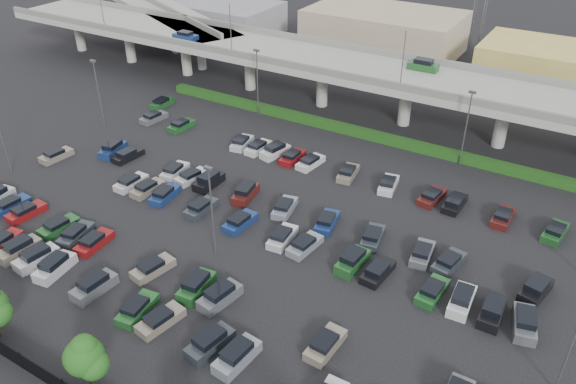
{
  "coord_description": "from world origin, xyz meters",
  "views": [
    {
      "loc": [
        30.18,
        -43.49,
        36.03
      ],
      "look_at": [
        1.82,
        3.51,
        2.0
      ],
      "focal_mm": 35.0,
      "sensor_mm": 36.0,
      "label": 1
    }
  ],
  "objects": [
    {
      "name": "ground",
      "position": [
        0.0,
        0.0,
        0.0
      ],
      "size": [
        280.0,
        280.0,
        0.0
      ],
      "primitive_type": "plane",
      "color": "black"
    },
    {
      "name": "overpass",
      "position": [
        -0.17,
        32.01,
        6.97
      ],
      "size": [
        150.0,
        13.0,
        15.8
      ],
      "color": "#9A9A92",
      "rests_on": "ground"
    },
    {
      "name": "on_ramp",
      "position": [
        -52.1,
        43.05,
        6.86
      ],
      "size": [
        50.93,
        30.13,
        8.8
      ],
      "color": "#9A9A92",
      "rests_on": "ground"
    },
    {
      "name": "hedge",
      "position": [
        0.0,
        25.0,
        0.55
      ],
      "size": [
        66.0,
        1.6,
        1.1
      ],
      "primitive_type": "cube",
      "color": "#113710",
      "rests_on": "ground"
    },
    {
      "name": "fence",
      "position": [
        -0.05,
        -28.0,
        0.9
      ],
      "size": [
        70.0,
        0.1,
        2.0
      ],
      "color": "black",
      "rests_on": "ground"
    },
    {
      "name": "tree_row",
      "position": [
        0.7,
        -26.53,
        3.52
      ],
      "size": [
        65.07,
        3.66,
        5.94
      ],
      "color": "#332316",
      "rests_on": "ground"
    },
    {
      "name": "parked_cars",
      "position": [
        -0.12,
        -4.43,
        0.62
      ],
      "size": [
        63.18,
        41.57,
        1.67
      ],
      "color": "#515358",
      "rests_on": "ground"
    },
    {
      "name": "light_poles",
      "position": [
        -4.13,
        2.0,
        6.24
      ],
      "size": [
        66.9,
        48.38,
        10.3
      ],
      "color": "#535358",
      "rests_on": "ground"
    },
    {
      "name": "distant_buildings",
      "position": [
        12.38,
        61.81,
        3.74
      ],
      "size": [
        138.0,
        24.0,
        9.0
      ],
      "color": "gray",
      "rests_on": "ground"
    }
  ]
}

